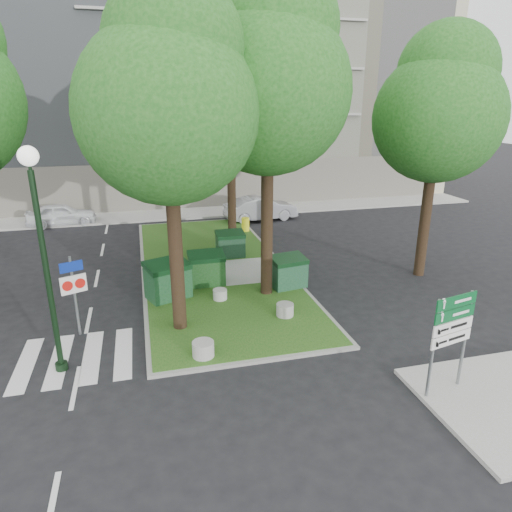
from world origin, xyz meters
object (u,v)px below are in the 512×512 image
object	(u,v)px
dumpster_b	(207,269)
dumpster_d	(288,272)
litter_bin	(245,224)
tree_median_mid	(170,105)
bollard_left	(203,349)
tree_street_right	(440,105)
tree_median_far	(231,75)
tree_median_near_right	(270,74)
car_white	(61,214)
tree_median_near_left	(169,95)
dumpster_a	(168,280)
car_silver	(261,208)
directional_sign	(452,328)
traffic_sign_pole	(73,285)
street_lamp	(41,238)
dumpster_c	(230,244)
bollard_right	(285,310)
bollard_mid	(220,294)

from	to	relation	value
dumpster_b	dumpster_d	bearing A→B (deg)	-19.10
dumpster_b	litter_bin	bearing A→B (deg)	65.59
tree_median_mid	bollard_left	distance (m)	10.83
tree_street_right	dumpster_b	xyz separation A→B (m)	(-9.18, 0.91, -6.22)
tree_median_far	tree_street_right	size ratio (longest dim) A/B	1.18
tree_median_near_right	car_white	size ratio (longest dim) A/B	2.90
tree_median_near_right	tree_median_far	xyz separation A→B (m)	(0.20, 7.50, 0.33)
tree_median_far	car_white	bearing A→B (deg)	149.44
tree_median_near_left	tree_median_far	distance (m)	10.24
litter_bin	dumpster_b	bearing A→B (deg)	-114.49
tree_median_near_right	dumpster_a	xyz separation A→B (m)	(-3.78, 0.42, -7.17)
bollard_left	car_silver	size ratio (longest dim) A/B	0.14
directional_sign	litter_bin	bearing A→B (deg)	82.82
litter_bin	traffic_sign_pole	bearing A→B (deg)	-127.70
tree_street_right	litter_bin	size ratio (longest dim) A/B	13.11
tree_median_near_right	traffic_sign_pole	bearing A→B (deg)	-167.02
tree_median_near_left	dumpster_d	bearing A→B (deg)	27.89
bollard_left	tree_median_far	bearing A→B (deg)	74.02
tree_median_mid	litter_bin	xyz separation A→B (m)	(4.11, 4.13, -6.48)
dumpster_d	car_white	distance (m)	16.25
traffic_sign_pole	directional_sign	distance (m)	10.94
tree_median_mid	car_white	xyz separation A→B (m)	(-6.20, 8.55, -6.31)
dumpster_a	dumpster_d	size ratio (longest dim) A/B	1.22
tree_street_right	street_lamp	xyz separation A→B (m)	(-14.04, -4.09, -3.11)
car_silver	tree_median_mid	bearing A→B (deg)	133.22
tree_median_near_right	street_lamp	xyz separation A→B (m)	(-7.04, -3.59, -4.11)
dumpster_b	dumpster_c	xyz separation A→B (m)	(1.60, 3.13, -0.05)
bollard_right	car_silver	bearing A→B (deg)	78.54
tree_median_mid	car_silver	bearing A→B (deg)	49.82
directional_sign	car_white	size ratio (longest dim) A/B	0.67
car_white	car_silver	distance (m)	12.05
bollard_right	car_silver	world-z (taller)	car_silver
tree_median_far	dumpster_c	xyz separation A→B (m)	(-0.78, -2.96, -7.61)
tree_street_right	dumpster_c	size ratio (longest dim) A/B	7.57
street_lamp	traffic_sign_pole	xyz separation A→B (m)	(0.28, 2.03, -2.16)
bollard_left	bollard_mid	size ratio (longest dim) A/B	1.21
tree_median_far	traffic_sign_pole	xyz separation A→B (m)	(-6.96, -9.06, -6.61)
dumpster_a	bollard_left	distance (m)	4.56
tree_median_near_right	dumpster_b	bearing A→B (deg)	147.09
bollard_mid	tree_median_near_right	bearing A→B (deg)	6.60
traffic_sign_pole	litter_bin	bearing A→B (deg)	29.88
tree_median_near_right	car_silver	size ratio (longest dim) A/B	2.54
bollard_mid	car_silver	distance (m)	12.40
tree_median_far	dumpster_b	size ratio (longest dim) A/B	8.27
dumpster_c	car_silver	world-z (taller)	car_silver
directional_sign	bollard_right	bearing A→B (deg)	104.70
tree_street_right	dumpster_b	bearing A→B (deg)	174.34
bollard_left	car_silver	xyz separation A→B (m)	(5.82, 15.32, 0.40)
tree_median_far	dumpster_d	distance (m)	10.46
tree_median_far	bollard_left	world-z (taller)	tree_median_far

